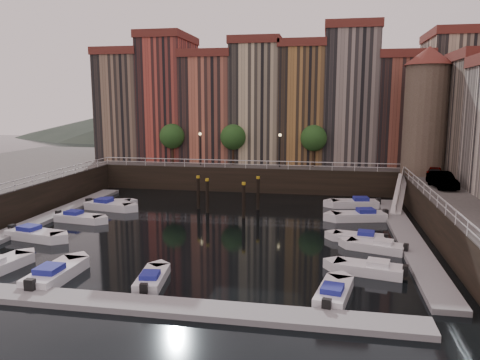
% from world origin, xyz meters
% --- Properties ---
extents(ground, '(200.00, 200.00, 0.00)m').
position_xyz_m(ground, '(0.00, 0.00, 0.00)').
color(ground, black).
rests_on(ground, ground).
extents(quay_far, '(80.00, 20.00, 3.00)m').
position_xyz_m(quay_far, '(0.00, 26.00, 1.50)').
color(quay_far, black).
rests_on(quay_far, ground).
extents(dock_left, '(2.00, 28.00, 0.35)m').
position_xyz_m(dock_left, '(-16.20, -1.00, 0.17)').
color(dock_left, gray).
rests_on(dock_left, ground).
extents(dock_right, '(2.00, 28.00, 0.35)m').
position_xyz_m(dock_right, '(16.20, -1.00, 0.17)').
color(dock_right, gray).
rests_on(dock_right, ground).
extents(dock_near, '(30.00, 2.00, 0.35)m').
position_xyz_m(dock_near, '(0.00, -17.00, 0.17)').
color(dock_near, gray).
rests_on(dock_near, ground).
extents(mountains, '(145.00, 100.00, 18.00)m').
position_xyz_m(mountains, '(1.72, 110.00, 7.92)').
color(mountains, '#2D382D').
rests_on(mountains, ground).
extents(far_terrace, '(48.70, 10.30, 17.50)m').
position_xyz_m(far_terrace, '(3.31, 23.50, 10.95)').
color(far_terrace, '#886D56').
rests_on(far_terrace, quay_far).
extents(corner_tower, '(5.20, 5.20, 13.80)m').
position_xyz_m(corner_tower, '(20.00, 14.50, 10.19)').
color(corner_tower, '#6B5B4C').
rests_on(corner_tower, quay_right).
extents(promenade_trees, '(21.20, 3.20, 5.20)m').
position_xyz_m(promenade_trees, '(-1.33, 18.20, 6.58)').
color(promenade_trees, black).
rests_on(promenade_trees, quay_far).
extents(street_lamps, '(10.36, 0.36, 4.18)m').
position_xyz_m(street_lamps, '(-1.00, 17.20, 5.90)').
color(street_lamps, black).
rests_on(street_lamps, quay_far).
extents(railings, '(36.08, 34.04, 0.52)m').
position_xyz_m(railings, '(0.00, 4.88, 3.79)').
color(railings, white).
rests_on(railings, ground).
extents(gangway, '(2.78, 8.32, 3.73)m').
position_xyz_m(gangway, '(17.10, 10.00, 1.92)').
color(gangway, white).
rests_on(gangway, ground).
extents(mooring_pilings, '(6.49, 4.07, 3.78)m').
position_xyz_m(mooring_pilings, '(-0.13, 5.50, 1.65)').
color(mooring_pilings, black).
rests_on(mooring_pilings, ground).
extents(boat_left_1, '(5.19, 2.69, 1.16)m').
position_xyz_m(boat_left_1, '(-13.47, -6.45, 0.39)').
color(boat_left_1, white).
rests_on(boat_left_1, ground).
extents(boat_left_2, '(4.81, 2.26, 1.08)m').
position_xyz_m(boat_left_2, '(-12.87, -0.65, 0.36)').
color(boat_left_2, white).
rests_on(boat_left_2, ground).
extents(boat_left_3, '(5.35, 2.67, 1.20)m').
position_xyz_m(boat_left_3, '(-12.39, 4.49, 0.40)').
color(boat_left_3, white).
rests_on(boat_left_3, ground).
extents(boat_left_4, '(4.20, 2.58, 0.94)m').
position_xyz_m(boat_left_4, '(-12.93, 6.27, 0.32)').
color(boat_left_4, white).
rests_on(boat_left_4, ground).
extents(boat_right_0, '(4.68, 2.52, 1.05)m').
position_xyz_m(boat_right_0, '(12.56, -9.53, 0.35)').
color(boat_right_0, white).
rests_on(boat_right_0, ground).
extents(boat_right_1, '(4.45, 2.74, 1.00)m').
position_xyz_m(boat_right_1, '(13.48, -4.58, 0.34)').
color(boat_right_1, white).
rests_on(boat_right_1, ground).
extents(boat_right_2, '(4.28, 2.12, 0.96)m').
position_xyz_m(boat_right_2, '(12.41, -2.31, 0.32)').
color(boat_right_2, white).
rests_on(boat_right_2, ground).
extents(boat_right_3, '(5.34, 3.05, 1.19)m').
position_xyz_m(boat_right_3, '(12.85, 4.62, 0.40)').
color(boat_right_3, white).
rests_on(boat_right_3, ground).
extents(boat_right_4, '(5.19, 2.55, 1.17)m').
position_xyz_m(boat_right_4, '(12.78, 10.27, 0.39)').
color(boat_right_4, white).
rests_on(boat_right_4, ground).
extents(boat_near_1, '(1.95, 5.22, 1.20)m').
position_xyz_m(boat_near_1, '(-6.85, -14.19, 0.40)').
color(boat_near_1, white).
rests_on(boat_near_1, ground).
extents(boat_near_2, '(2.02, 4.23, 0.95)m').
position_xyz_m(boat_near_2, '(-0.69, -13.67, 0.32)').
color(boat_near_2, white).
rests_on(boat_near_2, ground).
extents(boat_near_3, '(2.38, 4.58, 1.03)m').
position_xyz_m(boat_near_3, '(10.18, -13.90, 0.35)').
color(boat_near_3, white).
rests_on(boat_near_3, ground).
extents(car_a, '(2.44, 4.22, 1.35)m').
position_xyz_m(car_a, '(20.46, 10.38, 3.68)').
color(car_a, gray).
rests_on(car_a, quay_right).
extents(car_b, '(2.10, 4.66, 1.49)m').
position_xyz_m(car_b, '(20.17, 5.85, 3.74)').
color(car_b, gray).
rests_on(car_b, quay_right).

